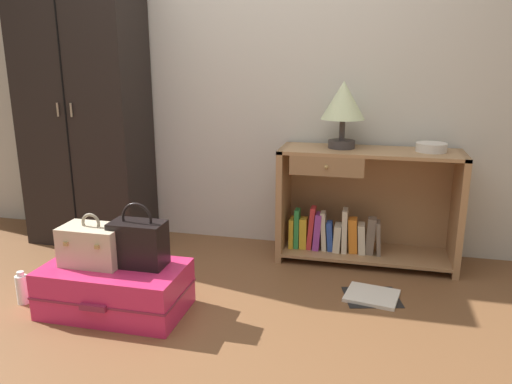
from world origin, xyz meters
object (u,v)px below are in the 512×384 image
at_px(handbag, 138,243).
at_px(open_book_on_floor, 372,296).
at_px(bowl, 431,147).
at_px(train_case, 93,245).
at_px(bookshelf, 361,208).
at_px(wardrobe, 84,107).
at_px(table_lamp, 343,104).
at_px(bottle, 22,289).
at_px(suitcase_large, 115,289).

distance_m(handbag, open_book_on_floor, 1.32).
relative_size(bowl, train_case, 0.59).
distance_m(bookshelf, handbag, 1.47).
xyz_separation_m(wardrobe, bowl, (2.33, 0.06, -0.20)).
bearing_deg(table_lamp, handbag, -133.93).
xyz_separation_m(wardrobe, bottle, (0.17, -1.02, -0.89)).
relative_size(bookshelf, open_book_on_floor, 3.22).
height_order(suitcase_large, bottle, suitcase_large).
distance_m(bowl, train_case, 2.06).
bearing_deg(wardrobe, bookshelf, 1.32).
relative_size(bookshelf, bowl, 6.10).
bearing_deg(train_case, bottle, -172.95).
bearing_deg(handbag, bowl, 33.37).
bearing_deg(table_lamp, bowl, -0.10).
relative_size(table_lamp, train_case, 1.32).
height_order(wardrobe, train_case, wardrobe).
relative_size(table_lamp, bowl, 2.26).
xyz_separation_m(table_lamp, suitcase_large, (-1.08, -1.04, -0.90)).
height_order(bookshelf, train_case, bookshelf).
relative_size(suitcase_large, open_book_on_floor, 2.11).
distance_m(wardrobe, handbag, 1.39).
height_order(table_lamp, bowl, table_lamp).
distance_m(bookshelf, table_lamp, 0.68).
height_order(wardrobe, bowl, wardrobe).
height_order(table_lamp, suitcase_large, table_lamp).
height_order(train_case, open_book_on_floor, train_case).
bearing_deg(bookshelf, open_book_on_floor, -79.60).
distance_m(train_case, open_book_on_floor, 1.55).
xyz_separation_m(bowl, train_case, (-1.74, -1.03, -0.41)).
bearing_deg(bowl, suitcase_large, -147.53).
bearing_deg(open_book_on_floor, bottle, -164.54).
xyz_separation_m(suitcase_large, train_case, (-0.12, 0.01, 0.23)).
xyz_separation_m(bowl, handbag, (-1.50, -0.99, -0.39)).
relative_size(wardrobe, bookshelf, 1.71).
bearing_deg(wardrobe, suitcase_large, -54.13).
xyz_separation_m(bookshelf, handbag, (-1.09, -0.98, 0.02)).
bearing_deg(bookshelf, train_case, -142.82).
xyz_separation_m(handbag, open_book_on_floor, (1.20, 0.42, -0.37)).
distance_m(bowl, open_book_on_floor, 1.00).
bearing_deg(suitcase_large, train_case, 175.16).
xyz_separation_m(table_lamp, bottle, (-1.62, -1.08, -0.94)).
height_order(bowl, suitcase_large, bowl).
relative_size(suitcase_large, train_case, 2.35).
distance_m(bookshelf, open_book_on_floor, 0.66).
relative_size(wardrobe, handbag, 5.72).
height_order(bowl, open_book_on_floor, bowl).
distance_m(suitcase_large, open_book_on_floor, 1.41).
bearing_deg(open_book_on_floor, bookshelf, 100.40).
bearing_deg(train_case, handbag, 8.86).
relative_size(bottle, open_book_on_floor, 0.52).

